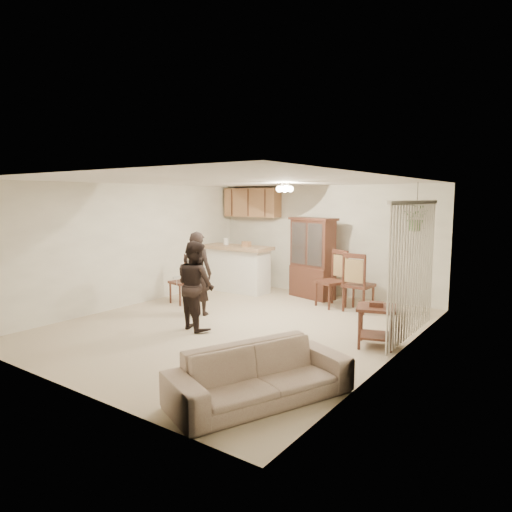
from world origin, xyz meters
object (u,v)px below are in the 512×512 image
Objects in this scene: china_hutch at (312,259)px; side_table at (376,326)px; sofa at (260,368)px; chair_hutch_right at (358,295)px; chair_hutch_left at (331,291)px; child at (196,290)px; adult at (197,268)px; chair_bar at (183,290)px.

china_hutch reaches higher than side_table.
side_table is at bearing -30.49° from china_hutch.
sofa is at bearing -98.08° from side_table.
chair_hutch_right is at bearing -7.87° from china_hutch.
side_table is at bearing -24.08° from chair_hutch_left.
chair_hutch_right is at bearing -106.17° from child.
sofa is 1.39× the size of child.
sofa is 1.62× the size of chair_hutch_left.
adult is 1.01× the size of china_hutch.
sofa is at bearing 102.61° from chair_hutch_right.
chair_bar is (-0.88, 0.50, -0.61)m from adult.
child is 1.99m from chair_bar.
chair_hutch_right is at bearing 21.96° from chair_hutch_left.
side_table is (0.36, 2.52, -0.05)m from sofa.
chair_hutch_right is at bearing 37.71° from chair_bar.
child is 2.98m from side_table.
china_hutch is at bearing 45.85° from sofa.
chair_bar is 3.09m from chair_hutch_left.
chair_hutch_left is 0.61m from chair_hutch_right.
sofa is 4.45m from chair_hutch_right.
chair_hutch_left is (1.79, 2.04, -0.57)m from adult.
child reaches higher than chair_bar.
sofa is at bearing 162.95° from child.
sofa is 2.54m from side_table.
adult is 1.55× the size of chair_hutch_left.
chair_bar is 0.88× the size of chair_hutch_left.
adult is 1.33× the size of child.
adult is at bearing -16.58° from chair_bar.
chair_hutch_left is at bearing 40.09° from sofa.
child is at bearing -26.20° from chair_bar.
chair_hutch_left is at bearing -147.68° from adult.
chair_bar is (-4.35, 0.36, -0.03)m from side_table.
child is 3.03m from chair_hutch_left.
chair_hutch_left reaches higher than side_table.
chair_bar reaches higher than side_table.
chair_hutch_right is (3.29, 1.51, 0.04)m from chair_bar.
sofa is 4.62m from chair_hutch_left.
chair_hutch_right is (2.40, 2.01, -0.57)m from adult.
side_table is at bearing 165.81° from adult.
child is 1.16× the size of chair_hutch_right.
adult is 1.00m from child.
china_hutch is 2.91m from chair_bar.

